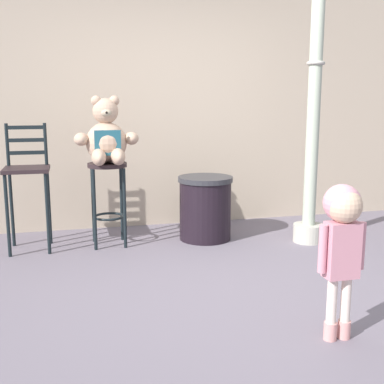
{
  "coord_description": "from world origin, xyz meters",
  "views": [
    {
      "loc": [
        -1.09,
        -3.25,
        1.4
      ],
      "look_at": [
        -0.17,
        0.39,
        0.7
      ],
      "focal_mm": 45.2,
      "sensor_mm": 36.0,
      "label": 1
    }
  ],
  "objects_px": {
    "child_walking": "(342,229)",
    "lamppost": "(313,120)",
    "trash_bin": "(205,208)",
    "teddy_bear": "(107,139)",
    "bar_stool_with_teddy": "(108,187)",
    "bar_chair_empty": "(27,177)"
  },
  "relations": [
    {
      "from": "child_walking",
      "to": "lamppost",
      "type": "xyz_separation_m",
      "value": [
        0.8,
        1.91,
        0.55
      ]
    },
    {
      "from": "child_walking",
      "to": "trash_bin",
      "type": "height_order",
      "value": "child_walking"
    },
    {
      "from": "teddy_bear",
      "to": "lamppost",
      "type": "bearing_deg",
      "value": -10.19
    },
    {
      "from": "teddy_bear",
      "to": "trash_bin",
      "type": "distance_m",
      "value": 1.22
    },
    {
      "from": "bar_stool_with_teddy",
      "to": "lamppost",
      "type": "bearing_deg",
      "value": -11.07
    },
    {
      "from": "trash_bin",
      "to": "bar_chair_empty",
      "type": "bearing_deg",
      "value": 177.76
    },
    {
      "from": "bar_chair_empty",
      "to": "bar_stool_with_teddy",
      "type": "bearing_deg",
      "value": -3.0
    },
    {
      "from": "lamppost",
      "to": "bar_chair_empty",
      "type": "bearing_deg",
      "value": 171.11
    },
    {
      "from": "child_walking",
      "to": "teddy_bear",
      "type": "bearing_deg",
      "value": -43.27
    },
    {
      "from": "child_walking",
      "to": "bar_chair_empty",
      "type": "xyz_separation_m",
      "value": [
        -1.91,
        2.33,
        0.02
      ]
    },
    {
      "from": "trash_bin",
      "to": "lamppost",
      "type": "xyz_separation_m",
      "value": [
        0.99,
        -0.36,
        0.9
      ]
    },
    {
      "from": "trash_bin",
      "to": "child_walking",
      "type": "bearing_deg",
      "value": -85.33
    },
    {
      "from": "child_walking",
      "to": "bar_chair_empty",
      "type": "relative_size",
      "value": 0.78
    },
    {
      "from": "bar_chair_empty",
      "to": "teddy_bear",
      "type": "bearing_deg",
      "value": -5.4
    },
    {
      "from": "lamppost",
      "to": "bar_chair_empty",
      "type": "distance_m",
      "value": 2.79
    },
    {
      "from": "bar_stool_with_teddy",
      "to": "child_walking",
      "type": "xyz_separation_m",
      "value": [
        1.16,
        -2.29,
        0.1
      ]
    },
    {
      "from": "bar_stool_with_teddy",
      "to": "bar_chair_empty",
      "type": "xyz_separation_m",
      "value": [
        -0.74,
        0.04,
        0.12
      ]
    },
    {
      "from": "teddy_bear",
      "to": "child_walking",
      "type": "bearing_deg",
      "value": -62.74
    },
    {
      "from": "bar_stool_with_teddy",
      "to": "trash_bin",
      "type": "distance_m",
      "value": 1.01
    },
    {
      "from": "child_walking",
      "to": "bar_chair_empty",
      "type": "height_order",
      "value": "bar_chair_empty"
    },
    {
      "from": "bar_chair_empty",
      "to": "lamppost",
      "type": "bearing_deg",
      "value": -8.89
    },
    {
      "from": "bar_stool_with_teddy",
      "to": "trash_bin",
      "type": "height_order",
      "value": "bar_stool_with_teddy"
    }
  ]
}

